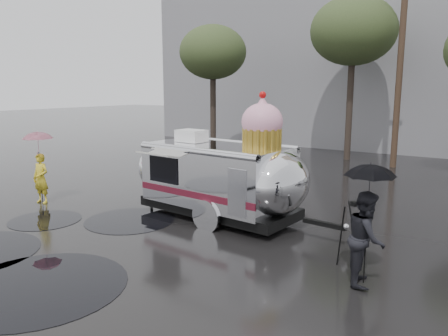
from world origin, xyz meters
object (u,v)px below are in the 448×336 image
Objects in this scene: person_right at (366,238)px; tripod at (352,229)px; airstream_trailer at (220,174)px; person_left at (41,178)px.

tripod is (-0.44, 0.60, -0.08)m from person_right.
airstream_trailer is at bearing 51.80° from person_right.
person_left is 1.13× the size of tripod.
airstream_trailer is at bearing -176.29° from tripod.
person_left is 0.89× the size of person_right.
tripod is at bearing 21.08° from person_right.
airstream_trailer reaches higher than person_right.
airstream_trailer is 4.42m from tripod.
tripod is (9.89, 0.42, 0.02)m from person_left.
airstream_trailer reaches higher than person_left.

